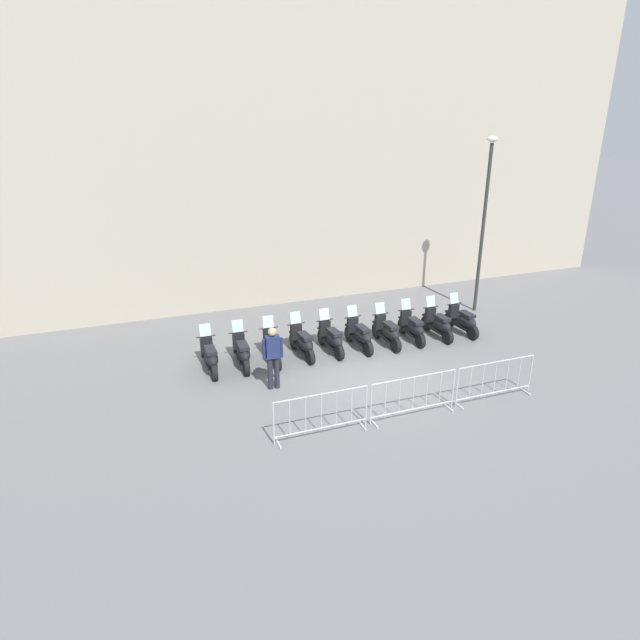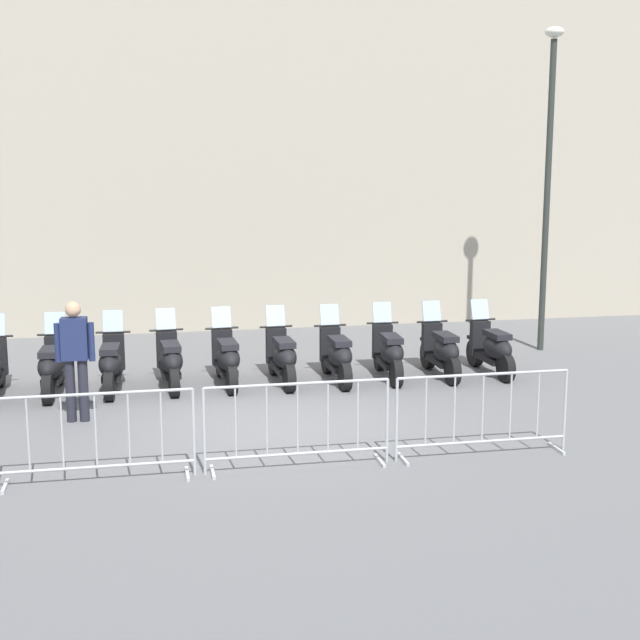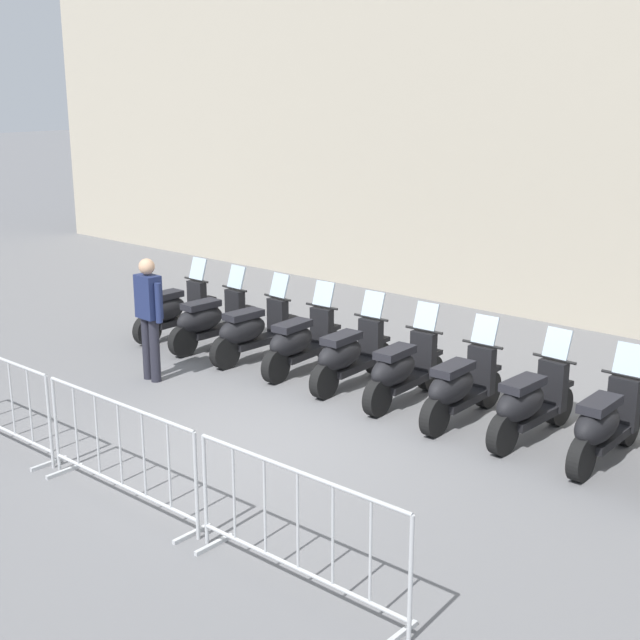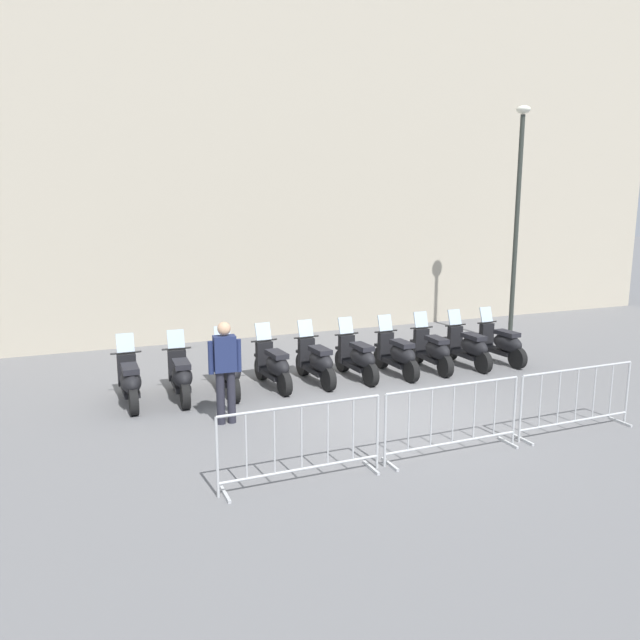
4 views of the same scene
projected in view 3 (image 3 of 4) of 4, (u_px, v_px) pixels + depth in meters
name	position (u px, v px, depth m)	size (l,w,h in m)	color
ground_plane	(256.00, 446.00, 10.13)	(120.00, 120.00, 0.00)	slate
motorcycle_0	(173.00, 311.00, 14.25)	(0.56, 1.72, 1.24)	black
motorcycle_1	(210.00, 321.00, 13.66)	(0.56, 1.72, 1.24)	black
motorcycle_2	(253.00, 331.00, 13.09)	(0.56, 1.72, 1.24)	black
motorcycle_3	(300.00, 342.00, 12.53)	(0.56, 1.73, 1.24)	black
motorcycle_4	(349.00, 356.00, 11.94)	(0.56, 1.73, 1.24)	black
motorcycle_5	(402.00, 370.00, 11.33)	(0.56, 1.73, 1.24)	black
motorcycle_6	(460.00, 387.00, 10.70)	(0.56, 1.72, 1.24)	black
motorcycle_7	(529.00, 404.00, 10.16)	(0.56, 1.72, 1.24)	black
motorcycle_8	(604.00, 425.00, 9.54)	(0.56, 1.72, 1.24)	black
barrier_segment_1	(120.00, 453.00, 8.64)	(2.27, 0.49, 1.07)	#B2B5B7
barrier_segment_2	(298.00, 531.00, 7.15)	(2.27, 0.49, 1.07)	#B2B5B7
officer_near_row_end	(149.00, 312.00, 12.10)	(0.55, 0.23, 1.73)	#23232D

